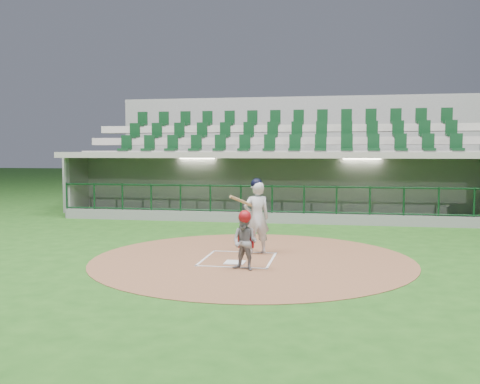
{
  "coord_description": "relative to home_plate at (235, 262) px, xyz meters",
  "views": [
    {
      "loc": [
        2.16,
        -11.91,
        2.42
      ],
      "look_at": [
        -0.49,
        2.6,
        1.3
      ],
      "focal_mm": 40.0,
      "sensor_mm": 36.0,
      "label": 1
    }
  ],
  "objects": [
    {
      "name": "seating_deck",
      "position": [
        0.0,
        11.61,
        1.4
      ],
      "size": [
        17.0,
        6.72,
        5.15
      ],
      "color": "gray",
      "rests_on": "ground"
    },
    {
      "name": "home_plate",
      "position": [
        0.0,
        0.0,
        0.0
      ],
      "size": [
        0.43,
        0.43,
        0.02
      ],
      "primitive_type": "cube",
      "color": "white",
      "rests_on": "dirt_circle"
    },
    {
      "name": "catcher",
      "position": [
        0.33,
        -0.63,
        0.59
      ],
      "size": [
        0.66,
        0.58,
        1.22
      ],
      "color": "gray",
      "rests_on": "dirt_circle"
    },
    {
      "name": "dirt_circle",
      "position": [
        0.3,
        0.5,
        -0.02
      ],
      "size": [
        7.2,
        7.2,
        0.01
      ],
      "primitive_type": "cylinder",
      "color": "brown",
      "rests_on": "ground"
    },
    {
      "name": "batter_box_chalk",
      "position": [
        0.0,
        0.4,
        -0.0
      ],
      "size": [
        1.55,
        1.8,
        0.01
      ],
      "color": "white",
      "rests_on": "ground"
    },
    {
      "name": "batter",
      "position": [
        0.3,
        1.14,
        0.88
      ],
      "size": [
        0.91,
        0.96,
        1.78
      ],
      "color": "silver",
      "rests_on": "dirt_circle"
    },
    {
      "name": "dugout_structure",
      "position": [
        0.01,
        8.51,
        0.94
      ],
      "size": [
        16.4,
        3.7,
        3.0
      ],
      "color": "gray",
      "rests_on": "ground"
    },
    {
      "name": "ground",
      "position": [
        0.0,
        0.7,
        -0.02
      ],
      "size": [
        120.0,
        120.0,
        0.0
      ],
      "primitive_type": "plane",
      "color": "#1E4D16",
      "rests_on": "ground"
    }
  ]
}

